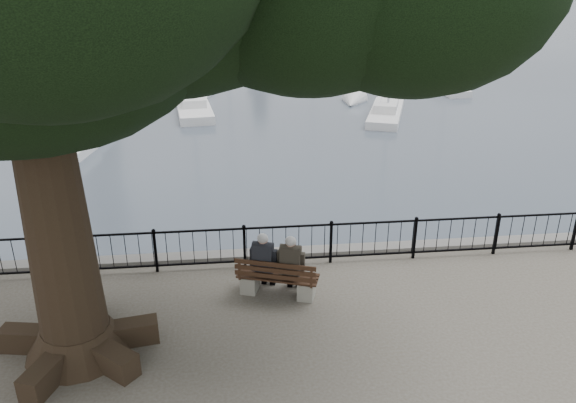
{
  "coord_description": "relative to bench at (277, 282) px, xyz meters",
  "views": [
    {
      "loc": [
        -1.21,
        -8.9,
        6.51
      ],
      "look_at": [
        0.0,
        2.5,
        1.6
      ],
      "focal_mm": 35.0,
      "sensor_mm": 36.0,
      "label": 1
    }
  ],
  "objects": [
    {
      "name": "sailboat_e",
      "position": [
        -12.04,
        30.75,
        -0.97
      ],
      "size": [
        1.97,
        5.08,
        11.17
      ],
      "color": "white",
      "rests_on": "ground"
    },
    {
      "name": "sailboat_d",
      "position": [
        12.87,
        24.27,
        -1.04
      ],
      "size": [
        1.54,
        5.03,
        8.52
      ],
      "color": "white",
      "rests_on": "ground"
    },
    {
      "name": "bench",
      "position": [
        0.0,
        0.0,
        0.0
      ],
      "size": [
        1.78,
        1.02,
        0.9
      ],
      "color": "slate",
      "rests_on": "ground"
    },
    {
      "name": "sailboat_c",
      "position": [
        7.3,
        17.99,
        -1.01
      ],
      "size": [
        3.34,
        5.76,
        10.17
      ],
      "color": "white",
      "rests_on": "ground"
    },
    {
      "name": "railing",
      "position": [
        0.36,
        1.26,
        0.25
      ],
      "size": [
        22.06,
        0.06,
        1.0
      ],
      "color": "black",
      "rests_on": "ground"
    },
    {
      "name": "harbor",
      "position": [
        0.36,
        1.76,
        -0.81
      ],
      "size": [
        260.0,
        260.0,
        1.2
      ],
      "color": "#5E5C59",
      "rests_on": "ground"
    },
    {
      "name": "lion_monument",
      "position": [
        2.36,
        48.7,
        0.85
      ],
      "size": [
        5.84,
        5.84,
        8.65
      ],
      "color": "#5E5C59",
      "rests_on": "ground"
    },
    {
      "name": "sailboat_b",
      "position": [
        -2.79,
        20.26,
        -0.96
      ],
      "size": [
        2.45,
        6.35,
        12.96
      ],
      "color": "white",
      "rests_on": "ground"
    },
    {
      "name": "sailboat_f",
      "position": [
        -0.78,
        35.2,
        -0.96
      ],
      "size": [
        1.67,
        5.97,
        12.86
      ],
      "color": "white",
      "rests_on": "ground"
    },
    {
      "name": "sailboat_a",
      "position": [
        -7.4,
        13.91,
        -1.03
      ],
      "size": [
        2.33,
        5.31,
        9.01
      ],
      "color": "white",
      "rests_on": "ground"
    },
    {
      "name": "person_right",
      "position": [
        0.31,
        0.0,
        0.34
      ],
      "size": [
        0.56,
        0.78,
        1.43
      ],
      "color": "black",
      "rests_on": "ground"
    },
    {
      "name": "person_left",
      "position": [
        -0.25,
        0.19,
        0.34
      ],
      "size": [
        0.56,
        0.78,
        1.43
      ],
      "color": "black",
      "rests_on": "ground"
    },
    {
      "name": "sailboat_g",
      "position": [
        5.93,
        34.46,
        -1.01
      ],
      "size": [
        3.02,
        4.88,
        9.37
      ],
      "color": "white",
      "rests_on": "ground"
    }
  ]
}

